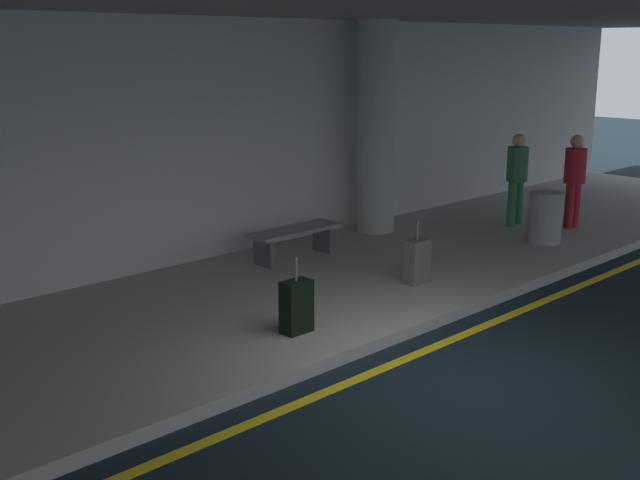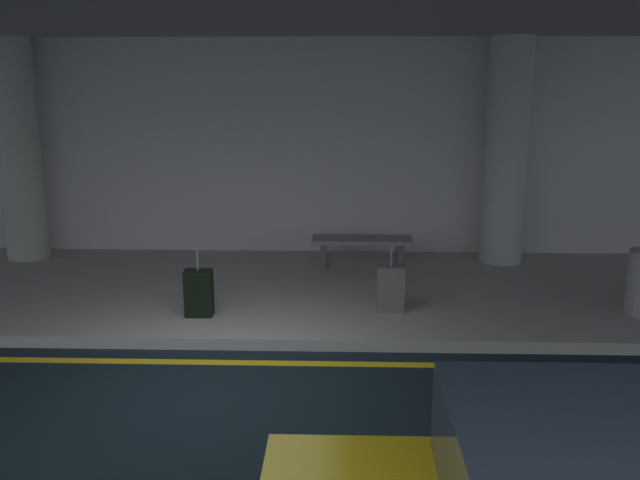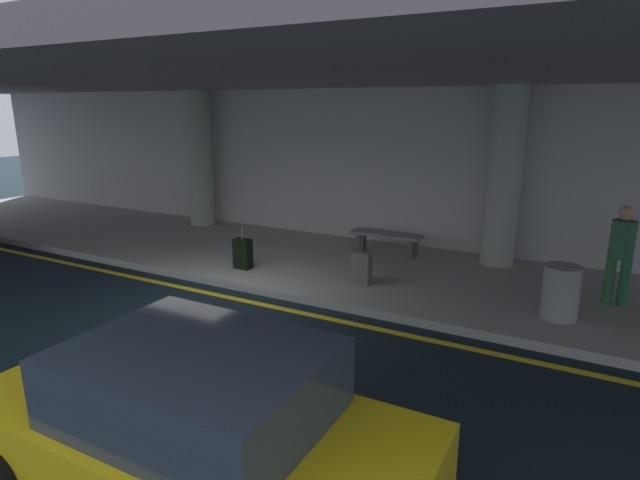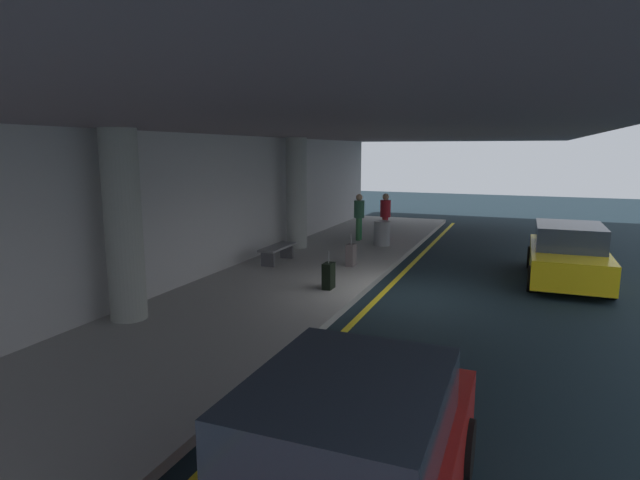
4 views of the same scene
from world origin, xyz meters
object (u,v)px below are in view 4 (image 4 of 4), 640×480
at_px(support_column_left_mid, 297,193).
at_px(suitcase_upright_secondary, 351,255).
at_px(trash_bin_steel, 382,233).
at_px(car_yellow_taxi, 568,255).
at_px(person_waiting_for_ride, 359,214).
at_px(car_red, 345,468).
at_px(suitcase_upright_primary, 329,276).
at_px(bench_metal, 278,250).
at_px(traveler_with_luggage, 385,213).
at_px(support_column_far_left, 123,226).

xyz_separation_m(support_column_left_mid, suitcase_upright_secondary, (-1.99, -2.57, -1.51)).
bearing_deg(trash_bin_steel, car_yellow_taxi, -113.66).
bearing_deg(car_yellow_taxi, person_waiting_for_ride, 59.71).
height_order(car_red, suitcase_upright_primary, car_red).
height_order(person_waiting_for_ride, bench_metal, person_waiting_for_ride).
height_order(traveler_with_luggage, bench_metal, traveler_with_luggage).
bearing_deg(support_column_far_left, suitcase_upright_primary, -39.23).
relative_size(support_column_left_mid, suitcase_upright_secondary, 4.06).
bearing_deg(suitcase_upright_primary, person_waiting_for_ride, -7.25).
relative_size(car_red, car_yellow_taxi, 1.00).
height_order(support_column_left_mid, trash_bin_steel, support_column_left_mid).
bearing_deg(support_column_left_mid, car_red, -154.03).
xyz_separation_m(suitcase_upright_secondary, trash_bin_steel, (3.39, 0.00, 0.11)).
xyz_separation_m(suitcase_upright_primary, trash_bin_steel, (5.91, 0.28, 0.11)).
xyz_separation_m(car_red, car_yellow_taxi, (10.74, -2.44, 0.00)).
bearing_deg(person_waiting_for_ride, trash_bin_steel, -112.93).
height_order(support_column_far_left, bench_metal, support_column_far_left).
bearing_deg(car_red, bench_metal, 30.91).
relative_size(support_column_far_left, support_column_left_mid, 1.00).
xyz_separation_m(traveler_with_luggage, bench_metal, (-5.07, 1.91, -0.61)).
bearing_deg(support_column_far_left, bench_metal, -4.31).
distance_m(support_column_far_left, trash_bin_steel, 9.84).
height_order(traveler_with_luggage, suitcase_upright_primary, traveler_with_luggage).
bearing_deg(car_red, support_column_left_mid, 27.57).
xyz_separation_m(support_column_far_left, person_waiting_for_ride, (10.17, -1.50, -0.86)).
relative_size(car_red, person_waiting_for_ride, 2.44).
distance_m(person_waiting_for_ride, trash_bin_steel, 1.42).
relative_size(support_column_far_left, suitcase_upright_primary, 4.06).
distance_m(support_column_left_mid, suitcase_upright_secondary, 3.59).
bearing_deg(bench_metal, traveler_with_luggage, -20.61).
distance_m(traveler_with_luggage, person_waiting_for_ride, 1.01).
xyz_separation_m(car_yellow_taxi, bench_metal, (-1.26, 7.76, -0.21)).
bearing_deg(support_column_left_mid, support_column_far_left, 180.00).
xyz_separation_m(support_column_left_mid, car_red, (-11.80, -5.75, -1.26)).
bearing_deg(traveler_with_luggage, suitcase_upright_secondary, -51.45).
xyz_separation_m(traveler_with_luggage, trash_bin_steel, (-1.35, -0.24, -0.54)).
height_order(car_red, suitcase_upright_secondary, car_red).
relative_size(car_red, traveler_with_luggage, 2.44).
relative_size(support_column_left_mid, bench_metal, 2.28).
bearing_deg(car_yellow_taxi, bench_metal, 94.78).
height_order(car_yellow_taxi, trash_bin_steel, car_yellow_taxi).
xyz_separation_m(support_column_left_mid, trash_bin_steel, (1.40, -2.57, -1.40)).
relative_size(support_column_left_mid, trash_bin_steel, 4.29).
height_order(traveler_with_luggage, trash_bin_steel, traveler_with_luggage).
distance_m(support_column_left_mid, suitcase_upright_primary, 5.55).
height_order(car_red, person_waiting_for_ride, person_waiting_for_ride).
distance_m(support_column_far_left, support_column_left_mid, 8.00).
bearing_deg(support_column_left_mid, car_yellow_taxi, -97.39).
xyz_separation_m(car_yellow_taxi, person_waiting_for_ride, (3.23, 6.68, 0.40)).
bearing_deg(person_waiting_for_ride, traveler_with_luggage, -42.39).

